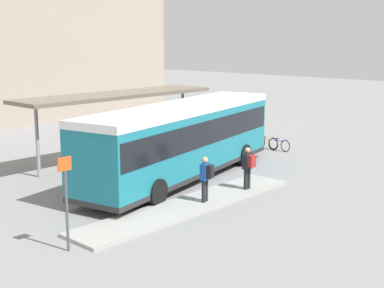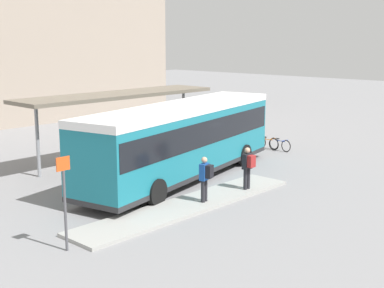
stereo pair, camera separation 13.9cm
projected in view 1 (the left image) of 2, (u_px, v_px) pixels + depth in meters
The scene contains 9 objects.
ground_plane at pixel (183, 179), 23.50m from camera, with size 120.00×120.00×0.00m, color gray.
curb_island at pixel (190, 205), 19.64m from camera, with size 10.08×1.80×0.12m.
city_bus at pixel (183, 136), 23.14m from camera, with size 12.37×5.01×3.30m.
pedestrian_waiting at pixel (206, 176), 19.64m from camera, with size 0.46×0.50×1.70m.
pedestrian_companion at pixel (248, 165), 21.30m from camera, with size 0.42×0.44×1.71m.
bicycle_blue at pixel (279, 144), 29.44m from camera, with size 0.48×1.55×0.67m.
bicycle_orange at pixel (267, 143), 29.85m from camera, with size 0.48×1.59×0.69m.
station_shelter at pixel (118, 96), 26.58m from camera, with size 10.93×2.55×3.41m.
platform_sign at pixel (66, 199), 15.24m from camera, with size 0.44×0.08×2.80m.
Camera 1 is at (-16.45, -15.74, 6.06)m, focal length 50.00 mm.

